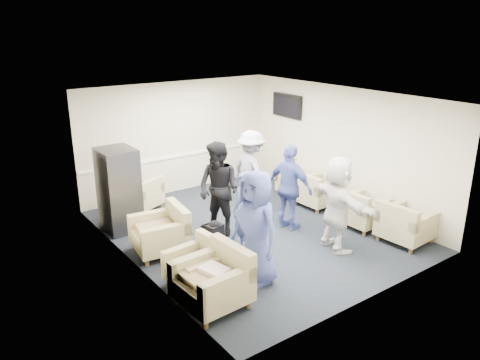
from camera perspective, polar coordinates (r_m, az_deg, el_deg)
floor at (r=9.53m, az=1.50°, el=-6.15°), size 6.00×6.00×0.00m
ceiling at (r=8.75m, az=1.65°, el=10.13°), size 6.00×6.00×0.00m
back_wall at (r=11.49m, az=-7.60°, el=5.15°), size 5.00×0.02×2.70m
front_wall at (r=7.05m, az=16.60°, el=-4.17°), size 5.00×0.02×2.70m
left_wall at (r=7.86m, az=-13.07°, el=-1.52°), size 0.02×6.00×2.70m
right_wall at (r=10.70m, az=12.28°, el=3.89°), size 0.02×6.00×2.70m
chair_rail at (r=11.59m, az=-7.46°, el=2.97°), size 4.98×0.04×0.06m
tv at (r=11.76m, az=5.75°, el=8.99°), size 0.10×1.00×0.58m
armchair_left_near at (r=7.04m, az=-3.03°, el=-12.28°), size 0.99×0.99×0.75m
armchair_left_mid at (r=7.55m, az=-4.97°, el=-10.50°), size 0.87×0.87×0.64m
armchair_left_far at (r=8.65m, az=-9.39°, el=-6.44°), size 1.03×1.03×0.73m
armchair_right_near at (r=9.42m, az=19.38°, el=-5.25°), size 0.92×0.92×0.70m
armchair_right_midnear at (r=9.89m, az=14.49°, el=-3.70°), size 0.87×0.87×0.68m
armchair_right_midfar at (r=10.77m, az=9.19°, el=-1.46°), size 0.87×0.87×0.68m
armchair_right_far at (r=11.30m, az=6.74°, el=-0.57°), size 0.86×0.86×0.61m
armchair_corner at (r=10.68m, az=-11.85°, el=-1.95°), size 1.05×1.05×0.63m
vending_machine at (r=9.60m, az=-14.52°, el=-1.15°), size 0.69×0.80×1.68m
backpack at (r=8.79m, az=-3.08°, el=-6.48°), size 0.34×0.28×0.52m
pillow at (r=6.94m, az=-3.15°, el=-11.05°), size 0.39×0.46×0.12m
person_front_left at (r=7.37m, az=1.94°, el=-5.85°), size 0.68×0.97×1.87m
person_mid_left at (r=8.31m, az=0.48°, el=-4.17°), size 0.41×0.59×1.54m
person_back_left at (r=9.06m, az=-2.61°, el=-1.15°), size 0.95×1.08×1.86m
person_back_right at (r=10.33m, az=1.42°, el=1.17°), size 0.69×1.17×1.79m
person_mid_right at (r=9.36m, az=6.09°, el=-0.93°), size 0.65×1.10×1.76m
person_front_right at (r=8.63m, az=11.84°, el=-2.84°), size 0.88×1.73×1.78m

